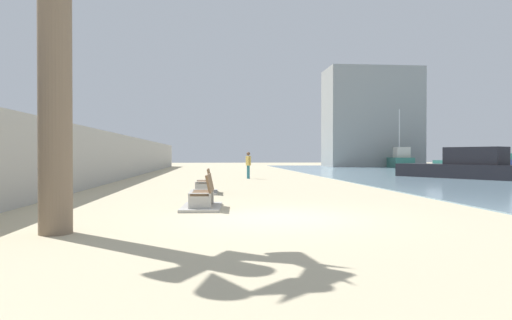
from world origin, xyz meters
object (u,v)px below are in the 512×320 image
(bench_near, at_px, (203,200))
(boat_far_left, at_px, (458,162))
(bench_far, at_px, (204,187))
(boat_nearest, at_px, (400,160))
(person_walking, at_px, (248,163))
(boat_far_right, at_px, (462,167))

(bench_near, relative_size, boat_far_left, 0.46)
(bench_far, height_order, boat_far_left, boat_far_left)
(bench_near, height_order, boat_nearest, boat_nearest)
(bench_far, height_order, person_walking, person_walking)
(person_walking, relative_size, boat_far_left, 0.37)
(boat_far_right, distance_m, boat_nearest, 24.74)
(boat_far_left, bearing_deg, boat_far_right, -119.19)
(bench_near, relative_size, bench_far, 1.02)
(boat_far_right, xyz_separation_m, boat_nearest, (6.20, 23.95, 0.18))
(bench_near, distance_m, person_walking, 16.00)
(bench_far, relative_size, boat_far_left, 0.45)
(bench_far, bearing_deg, bench_near, -89.32)
(person_walking, xyz_separation_m, boat_nearest, (19.96, 22.76, -0.07))
(boat_far_right, bearing_deg, bench_far, -150.03)
(boat_nearest, relative_size, boat_far_left, 1.49)
(boat_nearest, bearing_deg, person_walking, -131.25)
(bench_far, relative_size, boat_far_right, 0.26)
(bench_far, xyz_separation_m, boat_far_left, (25.27, 25.38, 0.59))
(bench_near, bearing_deg, boat_nearest, 59.71)
(person_walking, bearing_deg, bench_far, -103.77)
(bench_near, xyz_separation_m, boat_far_right, (16.31, 14.58, 0.53))
(bench_far, xyz_separation_m, person_walking, (2.60, 10.63, 0.77))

